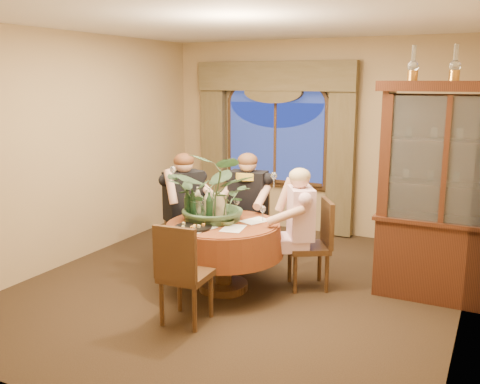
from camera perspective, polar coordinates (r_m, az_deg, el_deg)
The scene contains 35 objects.
floor at distance 5.98m, azimuth -0.11°, elevation -10.01°, with size 5.00×5.00×0.00m, color black.
wall_back at distance 7.91m, azimuth 8.04°, elevation 5.75°, with size 4.50×4.50×0.00m, color #997F57.
wall_right at distance 5.04m, azimuth 23.45°, elevation 1.41°, with size 5.00×5.00×0.00m, color #997F57.
ceiling at distance 5.58m, azimuth -0.12°, elevation 17.75°, with size 5.00×5.00×0.00m, color white.
window at distance 8.06m, azimuth 3.80°, elevation 5.25°, with size 1.62×0.10×1.32m, color navy, non-canonical shape.
arched_transom at distance 8.01m, azimuth 3.88°, elevation 10.80°, with size 1.60×0.06×0.44m, color navy, non-canonical shape.
drapery_left at distance 8.48m, azimuth -2.80°, elevation 4.77°, with size 0.38×0.14×2.32m, color #493D22.
drapery_right at distance 7.70m, azimuth 10.75°, elevation 3.84°, with size 0.38×0.14×2.32m, color #493D22.
swag_valance at distance 7.93m, azimuth 3.67°, elevation 12.23°, with size 2.45×0.16×0.42m, color #493D22, non-canonical shape.
dining_table at distance 5.77m, azimuth -1.79°, elevation -6.88°, with size 1.29×1.29×0.75m, color maroon.
china_cabinet at distance 5.74m, azimuth 20.99°, elevation -0.16°, with size 1.37×0.54×2.22m, color black.
oil_lamp_left at distance 5.67m, azimuth 18.01°, elevation 12.95°, with size 0.11×0.11×0.34m, color #A5722D, non-canonical shape.
oil_lamp_center at distance 5.63m, azimuth 21.98°, elevation 12.69°, with size 0.11×0.11×0.34m, color #A5722D, non-canonical shape.
chair_right at distance 5.85m, azimuth 7.30°, elevation -5.63°, with size 0.42×0.42×0.96m, color black.
chair_back_right at distance 6.55m, azimuth 0.87°, elevation -3.60°, with size 0.42×0.42×0.96m, color black.
chair_back at distance 6.50m, azimuth -5.59°, elevation -3.78°, with size 0.42×0.42×0.96m, color black.
chair_front_left at distance 5.03m, azimuth -5.77°, elevation -8.55°, with size 0.42×0.42×0.96m, color black.
person_pink at distance 5.77m, azimuth 6.46°, elevation -3.92°, with size 0.48×0.44×1.33m, color beige, non-canonical shape.
person_back at distance 6.40m, azimuth -5.99°, elevation -2.02°, with size 0.50×0.46×1.40m, color black, non-canonical shape.
person_scarf at distance 6.42m, azimuth 0.86°, elevation -1.93°, with size 0.50×0.46×1.39m, color black, non-canonical shape.
stoneware_vase at distance 5.74m, azimuth -2.19°, elevation -1.57°, with size 0.16×0.16×0.29m, color gray, non-canonical shape.
centerpiece_plant at distance 5.65m, azimuth -2.50°, elevation 3.24°, with size 1.00×1.11×0.86m, color #375434.
olive_bowl at distance 5.56m, azimuth -1.50°, elevation -3.28°, with size 0.17×0.17×0.05m, color #535F2D.
cheese_platter at distance 5.46m, azimuth -5.00°, elevation -3.76°, with size 0.38×0.38×0.02m, color black.
wine_bottle_0 at distance 5.76m, azimuth -5.07°, elevation -1.35°, with size 0.07×0.07×0.33m, color black.
wine_bottle_1 at distance 5.74m, azimuth -3.53°, elevation -1.38°, with size 0.07×0.07×0.33m, color tan.
wine_bottle_2 at distance 5.90m, azimuth -4.51°, elevation -1.03°, with size 0.07×0.07×0.33m, color tan.
wine_bottle_3 at distance 5.78m, azimuth -5.63°, elevation -1.33°, with size 0.07×0.07×0.33m, color black.
wine_bottle_4 at distance 5.62m, azimuth -3.29°, elevation -1.67°, with size 0.07×0.07×0.33m, color black.
tasting_paper_0 at distance 5.43m, azimuth -0.74°, elevation -3.90°, with size 0.21×0.30×0.00m, color white.
tasting_paper_1 at distance 5.72m, azimuth 1.64°, elevation -3.08°, with size 0.21×0.30×0.00m, color white.
tasting_paper_2 at distance 5.43m, azimuth -4.21°, elevation -3.91°, with size 0.21×0.30×0.00m, color white.
wine_glass_person_pink at distance 5.67m, azimuth 2.46°, elevation -2.32°, with size 0.07×0.07×0.18m, color silver, non-canonical shape.
wine_glass_person_back at distance 5.99m, azimuth -3.99°, elevation -1.57°, with size 0.07×0.07×0.18m, color silver, non-canonical shape.
wine_glass_person_scarf at distance 6.02m, azimuth -0.36°, elevation -1.46°, with size 0.07×0.07×0.18m, color silver, non-canonical shape.
Camera 1 is at (2.48, -4.96, 2.23)m, focal length 40.00 mm.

